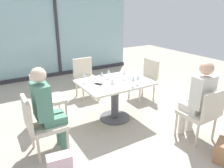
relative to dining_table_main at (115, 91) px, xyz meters
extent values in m
plane|color=#A89E8E|center=(0.00, 0.00, -0.55)|extent=(12.00, 12.00, 0.00)
cube|color=#92B7BC|center=(0.00, 3.20, 0.80)|extent=(4.64, 0.03, 2.70)
cube|color=#2D2D33|center=(0.00, 3.17, 0.80)|extent=(0.08, 0.06, 2.70)
cube|color=#2D2D33|center=(0.00, 3.17, -0.50)|extent=(4.64, 0.10, 0.10)
cube|color=silver|center=(0.00, 0.00, 0.17)|extent=(1.22, 0.91, 0.04)
cylinder|color=#4C4C51|center=(0.00, 0.00, -0.20)|extent=(0.14, 0.14, 0.69)
cylinder|color=#4C4C51|center=(0.00, 0.00, -0.53)|extent=(0.56, 0.56, 0.02)
cube|color=beige|center=(-1.30, -0.34, -0.13)|extent=(0.46, 0.46, 0.06)
cube|color=beige|center=(-1.55, -0.34, 0.11)|extent=(0.05, 0.46, 0.42)
cylinder|color=beige|center=(-1.10, -0.54, -0.35)|extent=(0.04, 0.04, 0.39)
cylinder|color=beige|center=(-1.10, -0.14, -0.35)|extent=(0.04, 0.04, 0.39)
cylinder|color=beige|center=(-1.50, -0.54, -0.35)|extent=(0.04, 0.04, 0.39)
cylinder|color=beige|center=(-1.50, -0.14, -0.35)|extent=(0.04, 0.04, 0.39)
cube|color=beige|center=(0.75, -1.18, -0.13)|extent=(0.46, 0.46, 0.06)
cube|color=beige|center=(0.75, -1.43, 0.11)|extent=(0.46, 0.05, 0.42)
cylinder|color=beige|center=(0.95, -0.98, -0.35)|extent=(0.04, 0.04, 0.39)
cylinder|color=beige|center=(0.55, -0.98, -0.35)|extent=(0.04, 0.04, 0.39)
cylinder|color=beige|center=(0.95, -1.38, -0.35)|extent=(0.04, 0.04, 0.39)
cylinder|color=beige|center=(0.55, -1.38, -0.35)|extent=(0.04, 0.04, 0.39)
cube|color=beige|center=(1.03, 0.51, -0.13)|extent=(0.46, 0.46, 0.06)
cube|color=beige|center=(1.28, 0.51, 0.11)|extent=(0.05, 0.46, 0.42)
cylinder|color=beige|center=(0.83, 0.71, -0.35)|extent=(0.04, 0.04, 0.39)
cylinder|color=beige|center=(0.83, 0.31, -0.35)|extent=(0.04, 0.04, 0.39)
cylinder|color=beige|center=(1.23, 0.71, -0.35)|extent=(0.04, 0.04, 0.39)
cylinder|color=beige|center=(1.23, 0.31, -0.35)|extent=(0.04, 0.04, 0.39)
cube|color=beige|center=(0.00, 1.18, -0.13)|extent=(0.46, 0.46, 0.06)
cube|color=beige|center=(0.00, 1.43, 0.11)|extent=(0.46, 0.05, 0.42)
cylinder|color=beige|center=(-0.20, 0.98, -0.35)|extent=(0.04, 0.04, 0.39)
cylinder|color=beige|center=(0.20, 0.98, -0.35)|extent=(0.04, 0.04, 0.39)
cylinder|color=beige|center=(-0.20, 1.38, -0.35)|extent=(0.04, 0.04, 0.39)
cylinder|color=beige|center=(0.20, 1.38, -0.35)|extent=(0.04, 0.04, 0.39)
cube|color=beige|center=(-1.03, 0.51, -0.13)|extent=(0.46, 0.46, 0.06)
cube|color=beige|center=(-1.28, 0.51, 0.11)|extent=(0.05, 0.46, 0.42)
cylinder|color=beige|center=(-0.83, 0.31, -0.35)|extent=(0.04, 0.04, 0.39)
cylinder|color=beige|center=(-0.83, 0.71, -0.35)|extent=(0.04, 0.04, 0.39)
cylinder|color=beige|center=(-1.23, 0.31, -0.35)|extent=(0.04, 0.04, 0.39)
cylinder|color=beige|center=(-1.23, 0.71, -0.35)|extent=(0.04, 0.04, 0.39)
cylinder|color=#4C7F6B|center=(-1.13, -0.43, -0.32)|extent=(0.11, 0.11, 0.45)
cube|color=#4C7F6B|center=(-1.22, -0.43, -0.04)|extent=(0.32, 0.13, 0.11)
cylinder|color=#4C7F6B|center=(-1.13, -0.25, -0.32)|extent=(0.11, 0.11, 0.45)
cube|color=#4C7F6B|center=(-1.22, -0.25, -0.04)|extent=(0.32, 0.13, 0.11)
cube|color=#4C7F6B|center=(-1.35, -0.34, 0.25)|extent=(0.20, 0.34, 0.48)
sphere|color=beige|center=(-1.35, -0.34, 0.61)|extent=(0.20, 0.20, 0.20)
cylinder|color=silver|center=(0.84, -1.01, -0.32)|extent=(0.11, 0.11, 0.45)
cube|color=silver|center=(0.84, -1.10, -0.04)|extent=(0.13, 0.32, 0.11)
cylinder|color=silver|center=(0.66, -1.01, -0.32)|extent=(0.11, 0.11, 0.45)
cube|color=silver|center=(0.66, -1.10, -0.04)|extent=(0.13, 0.32, 0.11)
cube|color=silver|center=(0.75, -1.23, 0.25)|extent=(0.34, 0.20, 0.48)
sphere|color=#D8AD8C|center=(0.75, -1.23, 0.61)|extent=(0.20, 0.20, 0.20)
cylinder|color=silver|center=(0.20, 0.01, 0.19)|extent=(0.06, 0.06, 0.00)
cylinder|color=silver|center=(0.20, 0.01, 0.23)|extent=(0.01, 0.01, 0.08)
cone|color=silver|center=(0.20, 0.01, 0.32)|extent=(0.07, 0.07, 0.09)
cylinder|color=silver|center=(-0.02, 0.19, 0.19)|extent=(0.06, 0.06, 0.00)
cylinder|color=silver|center=(-0.02, 0.19, 0.23)|extent=(0.01, 0.01, 0.08)
cone|color=silver|center=(-0.02, 0.19, 0.32)|extent=(0.07, 0.07, 0.09)
cylinder|color=silver|center=(-0.20, 0.12, 0.19)|extent=(0.06, 0.06, 0.00)
cylinder|color=silver|center=(-0.20, 0.12, 0.23)|extent=(0.01, 0.01, 0.08)
cone|color=silver|center=(-0.20, 0.12, 0.32)|extent=(0.07, 0.07, 0.09)
cylinder|color=silver|center=(-0.50, 0.20, 0.19)|extent=(0.06, 0.06, 0.00)
cylinder|color=silver|center=(-0.50, 0.20, 0.23)|extent=(0.01, 0.01, 0.08)
cone|color=silver|center=(-0.50, 0.20, 0.32)|extent=(0.07, 0.07, 0.09)
cylinder|color=silver|center=(0.24, -0.34, 0.19)|extent=(0.06, 0.06, 0.00)
cylinder|color=silver|center=(0.24, -0.34, 0.23)|extent=(0.01, 0.01, 0.08)
cone|color=silver|center=(0.24, -0.34, 0.32)|extent=(0.07, 0.07, 0.09)
cylinder|color=silver|center=(0.12, -0.37, 0.19)|extent=(0.06, 0.06, 0.00)
cylinder|color=silver|center=(0.12, -0.37, 0.23)|extent=(0.01, 0.01, 0.08)
cone|color=silver|center=(0.12, -0.37, 0.32)|extent=(0.07, 0.07, 0.09)
cylinder|color=white|center=(-0.10, -0.09, 0.23)|extent=(0.08, 0.08, 0.09)
cube|color=black|center=(-0.32, 0.02, 0.19)|extent=(0.13, 0.16, 0.01)
cube|color=beige|center=(-1.33, -0.87, -0.41)|extent=(0.32, 0.20, 0.28)
cube|color=#A3704C|center=(0.64, -1.73, -0.41)|extent=(0.34, 0.26, 0.28)
camera|label=1|loc=(-1.87, -3.00, 1.42)|focal=33.97mm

